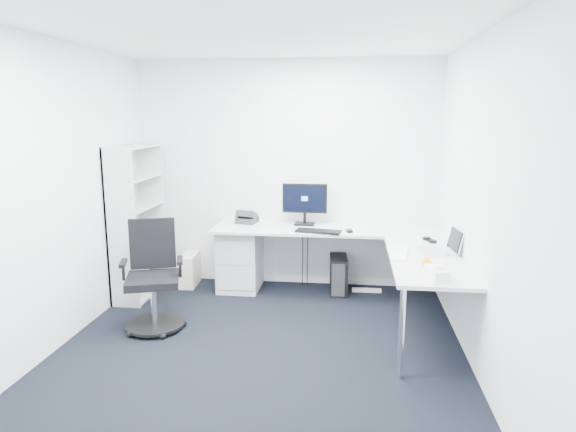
# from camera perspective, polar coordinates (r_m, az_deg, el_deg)

# --- Properties ---
(ground) EXTENTS (4.20, 4.20, 0.00)m
(ground) POSITION_cam_1_polar(r_m,az_deg,el_deg) (4.55, -3.61, -15.66)
(ground) COLOR black
(ceiling) EXTENTS (4.20, 4.20, 0.00)m
(ceiling) POSITION_cam_1_polar(r_m,az_deg,el_deg) (4.11, -4.11, 20.18)
(ceiling) COLOR white
(wall_back) EXTENTS (3.60, 0.02, 2.70)m
(wall_back) POSITION_cam_1_polar(r_m,az_deg,el_deg) (6.18, -0.20, 4.65)
(wall_back) COLOR white
(wall_back) RESTS_ON ground
(wall_front) EXTENTS (3.60, 0.02, 2.70)m
(wall_front) POSITION_cam_1_polar(r_m,az_deg,el_deg) (2.16, -14.41, -8.26)
(wall_front) COLOR white
(wall_front) RESTS_ON ground
(wall_left) EXTENTS (0.02, 4.20, 2.70)m
(wall_left) POSITION_cam_1_polar(r_m,az_deg,el_deg) (4.80, -25.48, 1.64)
(wall_left) COLOR white
(wall_left) RESTS_ON ground
(wall_right) EXTENTS (0.02, 4.20, 2.70)m
(wall_right) POSITION_cam_1_polar(r_m,az_deg,el_deg) (4.18, 21.17, 0.72)
(wall_right) COLOR white
(wall_right) RESTS_ON ground
(l_desk) EXTENTS (2.68, 1.50, 0.78)m
(l_desk) POSITION_cam_1_polar(r_m,az_deg,el_deg) (5.65, 4.49, -5.98)
(l_desk) COLOR silver
(l_desk) RESTS_ON ground
(drawer_pedestal) EXTENTS (0.47, 0.58, 0.72)m
(drawer_pedestal) POSITION_cam_1_polar(r_m,az_deg,el_deg) (6.18, -5.33, -4.77)
(drawer_pedestal) COLOR silver
(drawer_pedestal) RESTS_ON ground
(bookshelf) EXTENTS (0.34, 0.86, 1.73)m
(bookshelf) POSITION_cam_1_polar(r_m,az_deg,el_deg) (6.06, -16.42, -0.60)
(bookshelf) COLOR silver
(bookshelf) RESTS_ON ground
(task_chair) EXTENTS (0.74, 0.74, 1.05)m
(task_chair) POSITION_cam_1_polar(r_m,az_deg,el_deg) (5.11, -14.83, -6.58)
(task_chair) COLOR black
(task_chair) RESTS_ON ground
(black_pc_tower) EXTENTS (0.22, 0.45, 0.43)m
(black_pc_tower) POSITION_cam_1_polar(r_m,az_deg,el_deg) (6.09, 5.64, -6.47)
(black_pc_tower) COLOR black
(black_pc_tower) RESTS_ON ground
(beige_pc_tower) EXTENTS (0.20, 0.41, 0.38)m
(beige_pc_tower) POSITION_cam_1_polar(r_m,az_deg,el_deg) (6.42, -10.88, -5.88)
(beige_pc_tower) COLOR beige
(beige_pc_tower) RESTS_ON ground
(power_strip) EXTENTS (0.35, 0.07, 0.04)m
(power_strip) POSITION_cam_1_polar(r_m,az_deg,el_deg) (6.18, 8.73, -8.15)
(power_strip) COLOR white
(power_strip) RESTS_ON ground
(monitor) EXTENTS (0.52, 0.17, 0.50)m
(monitor) POSITION_cam_1_polar(r_m,az_deg,el_deg) (5.99, 1.86, 1.37)
(monitor) COLOR black
(monitor) RESTS_ON l_desk
(black_keyboard) EXTENTS (0.52, 0.26, 0.02)m
(black_keyboard) POSITION_cam_1_polar(r_m,az_deg,el_deg) (5.65, 3.39, -1.70)
(black_keyboard) COLOR black
(black_keyboard) RESTS_ON l_desk
(mouse) EXTENTS (0.08, 0.11, 0.03)m
(mouse) POSITION_cam_1_polar(r_m,az_deg,el_deg) (5.69, 6.82, -1.65)
(mouse) COLOR black
(mouse) RESTS_ON l_desk
(desk_phone) EXTENTS (0.27, 0.27, 0.15)m
(desk_phone) POSITION_cam_1_polar(r_m,az_deg,el_deg) (6.14, -4.58, -0.06)
(desk_phone) COLOR #2C2B2E
(desk_phone) RESTS_ON l_desk
(laptop) EXTENTS (0.38, 0.37, 0.24)m
(laptop) POSITION_cam_1_polar(r_m,az_deg,el_deg) (4.98, 15.83, -2.60)
(laptop) COLOR silver
(laptop) RESTS_ON l_desk
(white_keyboard) EXTENTS (0.21, 0.48, 0.02)m
(white_keyboard) POSITION_cam_1_polar(r_m,az_deg,el_deg) (4.87, 12.33, -4.12)
(white_keyboard) COLOR white
(white_keyboard) RESTS_ON l_desk
(headphones) EXTENTS (0.18, 0.22, 0.05)m
(headphones) POSITION_cam_1_polar(r_m,az_deg,el_deg) (5.44, 15.47, -2.47)
(headphones) COLOR black
(headphones) RESTS_ON l_desk
(orange_fruit) EXTENTS (0.09, 0.09, 0.09)m
(orange_fruit) POSITION_cam_1_polar(r_m,az_deg,el_deg) (4.49, 15.17, -5.08)
(orange_fruit) COLOR orange
(orange_fruit) RESTS_ON l_desk
(tissue_box) EXTENTS (0.18, 0.27, 0.09)m
(tissue_box) POSITION_cam_1_polar(r_m,az_deg,el_deg) (4.24, 16.21, -6.11)
(tissue_box) COLOR white
(tissue_box) RESTS_ON l_desk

